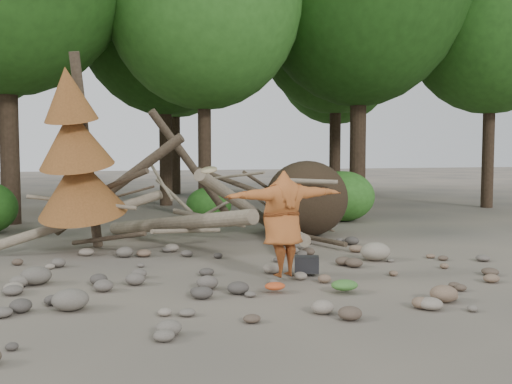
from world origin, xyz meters
name	(u,v)px	position (x,y,z in m)	size (l,w,h in m)	color
ground	(267,277)	(0.00, 0.00, 0.00)	(120.00, 120.00, 0.00)	#514C44
deadfall_pile	(287,201)	(2.02, 4.24, 0.95)	(8.55, 5.24, 3.30)	#332619
dead_conifer	(77,156)	(-3.12, 3.37, 2.11)	(2.06, 2.16, 4.35)	#4C3F30
bush_mid	(209,205)	(0.80, 7.80, 0.56)	(1.40, 1.40, 1.12)	#2A641D
bush_right	(343,196)	(5.00, 7.00, 0.80)	(2.00, 2.00, 1.60)	#357625
frisbee_thrower	(283,223)	(0.18, -0.32, 0.99)	(2.65, 0.92, 1.91)	#AB5826
backpack	(307,268)	(0.73, -0.09, 0.14)	(0.43, 0.29, 0.29)	black
cloth_green	(344,288)	(0.78, -1.46, 0.08)	(0.43, 0.36, 0.16)	#3C702D
cloth_orange	(275,289)	(-0.24, -1.11, 0.06)	(0.33, 0.27, 0.12)	#BB4720
boulder_front_left	(70,300)	(-3.28, -1.15, 0.15)	(0.51, 0.46, 0.30)	#686157
boulder_front_right	(444,294)	(1.93, -2.37, 0.12)	(0.42, 0.37, 0.25)	#79604B
boulder_mid_right	(375,251)	(2.61, 0.79, 0.18)	(0.62, 0.55, 0.37)	gray
boulder_mid_left	(36,276)	(-3.83, 0.66, 0.15)	(0.50, 0.45, 0.30)	#615A51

